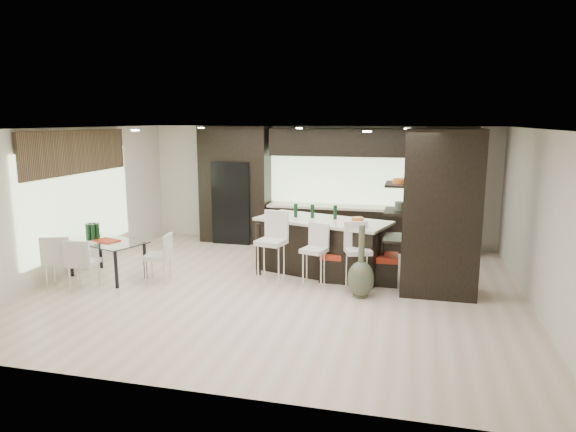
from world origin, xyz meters
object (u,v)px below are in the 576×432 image
(kitchen_island, at_px, (322,246))
(chair_end, at_px, (158,260))
(floor_vase, at_px, (361,261))
(chair_far, at_px, (60,263))
(stool_right, at_px, (358,263))
(bench, at_px, (359,267))
(stool_left, at_px, (271,255))
(stool_mid, at_px, (314,261))
(chair_near, at_px, (84,266))
(dining_table, at_px, (108,259))

(kitchen_island, bearing_deg, chair_end, -138.54)
(floor_vase, relative_size, chair_far, 1.38)
(stool_right, height_order, bench, stool_right)
(stool_left, height_order, stool_mid, stool_left)
(stool_left, distance_m, chair_end, 2.02)
(kitchen_island, bearing_deg, stool_right, -30.78)
(chair_near, distance_m, chair_far, 0.44)
(stool_mid, height_order, floor_vase, floor_vase)
(chair_near, bearing_deg, chair_end, 26.00)
(kitchen_island, xyz_separation_m, chair_far, (-4.18, -1.95, -0.08))
(kitchen_island, xyz_separation_m, stool_mid, (0.00, -0.82, -0.07))
(chair_end, bearing_deg, stool_left, -88.24)
(stool_right, height_order, floor_vase, floor_vase)
(floor_vase, bearing_deg, dining_table, -179.26)
(kitchen_island, distance_m, floor_vase, 1.45)
(chair_far, bearing_deg, stool_left, -2.46)
(chair_near, height_order, chair_far, chair_far)
(stool_right, relative_size, floor_vase, 0.78)
(chair_near, distance_m, chair_end, 1.22)
(dining_table, distance_m, chair_end, 1.00)
(bench, relative_size, chair_far, 1.57)
(chair_end, bearing_deg, chair_far, 106.95)
(stool_mid, distance_m, floor_vase, 0.93)
(chair_far, bearing_deg, kitchen_island, 4.81)
(stool_mid, xyz_separation_m, chair_near, (-3.73, -1.12, -0.03))
(stool_left, relative_size, bench, 0.76)
(stool_right, xyz_separation_m, floor_vase, (0.09, -0.35, 0.13))
(bench, relative_size, floor_vase, 1.14)
(dining_table, bearing_deg, bench, 30.05)
(floor_vase, xyz_separation_m, chair_far, (-5.02, -0.77, -0.16))
(stool_right, height_order, chair_near, stool_right)
(bench, bearing_deg, stool_mid, -150.39)
(bench, bearing_deg, chair_end, -167.24)
(stool_right, xyz_separation_m, chair_end, (-3.49, -0.41, -0.06))
(stool_left, relative_size, chair_far, 1.19)
(stool_mid, relative_size, stool_right, 0.95)
(stool_mid, height_order, stool_right, stool_right)
(stool_right, xyz_separation_m, bench, (-0.02, 0.45, -0.20))
(kitchen_island, height_order, floor_vase, floor_vase)
(stool_right, bearing_deg, kitchen_island, 112.53)
(chair_near, bearing_deg, chair_far, 172.74)
(floor_vase, relative_size, dining_table, 0.84)
(bench, bearing_deg, dining_table, -170.26)
(kitchen_island, xyz_separation_m, bench, (0.73, -0.39, -0.25))
(stool_left, distance_m, chair_near, 3.17)
(chair_far, bearing_deg, stool_right, -7.44)
(kitchen_island, distance_m, chair_near, 4.21)
(stool_right, bearing_deg, bench, 73.19)
(stool_left, relative_size, stool_right, 1.11)
(stool_left, xyz_separation_m, bench, (1.48, 0.47, -0.25))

